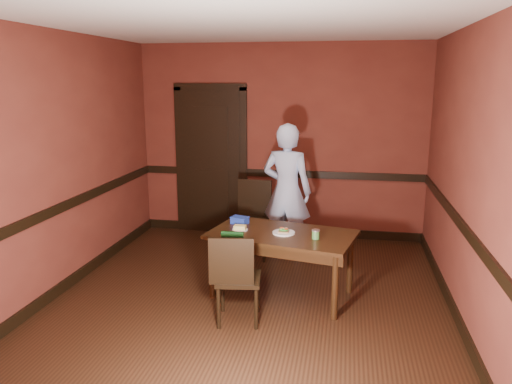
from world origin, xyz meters
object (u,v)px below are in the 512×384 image
(chair_near, at_px, (239,277))
(person, at_px, (287,191))
(dining_table, at_px, (282,264))
(sandwich_plate, at_px, (284,232))
(chair_far, at_px, (253,220))
(sauce_jar, at_px, (316,234))
(cheese_saucer, at_px, (240,228))
(food_tub, at_px, (240,220))

(chair_near, relative_size, person, 0.51)
(person, bearing_deg, chair_near, 93.35)
(dining_table, height_order, sandwich_plate, sandwich_plate)
(chair_far, xyz_separation_m, sandwich_plate, (0.53, -1.13, 0.22))
(sandwich_plate, bearing_deg, chair_far, 115.30)
(sauce_jar, distance_m, cheese_saucer, 0.81)
(sandwich_plate, bearing_deg, chair_near, -118.88)
(sauce_jar, relative_size, cheese_saucer, 0.57)
(sandwich_plate, distance_m, sauce_jar, 0.35)
(person, distance_m, sauce_jar, 1.38)
(cheese_saucer, bearing_deg, chair_near, -79.09)
(chair_far, xyz_separation_m, chair_near, (0.20, -1.74, -0.05))
(sauce_jar, bearing_deg, person, 108.83)
(chair_near, xyz_separation_m, person, (0.22, 1.80, 0.42))
(sandwich_plate, xyz_separation_m, cheese_saucer, (-0.46, 0.03, 0.00))
(cheese_saucer, height_order, food_tub, food_tub)
(chair_near, relative_size, sauce_jar, 9.21)
(cheese_saucer, bearing_deg, sandwich_plate, -3.86)
(sandwich_plate, bearing_deg, food_tub, 152.88)
(sauce_jar, xyz_separation_m, food_tub, (-0.84, 0.38, -0.01))
(person, xyz_separation_m, cheese_saucer, (-0.35, -1.16, -0.15))
(chair_near, bearing_deg, sandwich_plate, -126.76)
(dining_table, distance_m, food_tub, 0.67)
(chair_far, xyz_separation_m, food_tub, (0.02, -0.87, 0.24))
(dining_table, relative_size, cheese_saucer, 8.89)
(chair_near, height_order, food_tub, chair_near)
(chair_far, relative_size, food_tub, 4.50)
(chair_far, bearing_deg, dining_table, -61.13)
(dining_table, bearing_deg, food_tub, 166.18)
(dining_table, relative_size, chair_far, 1.52)
(person, distance_m, food_tub, 1.02)
(chair_far, bearing_deg, food_tub, -84.71)
(food_tub, bearing_deg, sauce_jar, -5.83)
(chair_near, relative_size, food_tub, 4.05)
(cheese_saucer, bearing_deg, dining_table, -1.25)
(chair_far, relative_size, chair_near, 1.11)
(dining_table, bearing_deg, cheese_saucer, -169.07)
(person, relative_size, sauce_jar, 18.19)
(sandwich_plate, relative_size, food_tub, 1.08)
(dining_table, relative_size, sandwich_plate, 6.31)
(chair_near, distance_m, sauce_jar, 0.88)
(sauce_jar, relative_size, food_tub, 0.44)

